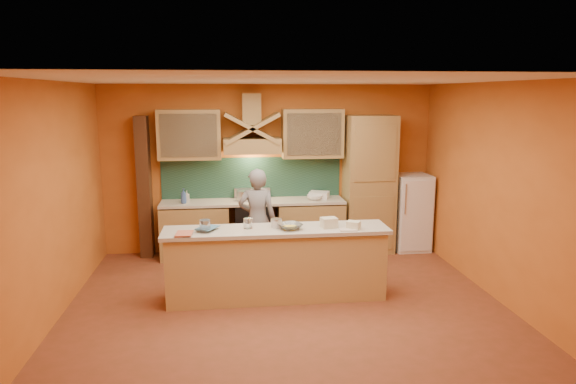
{
  "coord_description": "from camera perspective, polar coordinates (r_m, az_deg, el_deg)",
  "views": [
    {
      "loc": [
        -0.71,
        -6.05,
        2.65
      ],
      "look_at": [
        0.12,
        0.9,
        1.3
      ],
      "focal_mm": 32.0,
      "sensor_mm": 36.0,
      "label": 1
    }
  ],
  "objects": [
    {
      "name": "grocery_bag_b",
      "position": [
        6.62,
        7.29,
        -3.66
      ],
      "size": [
        0.21,
        0.19,
        0.1
      ],
      "primitive_type": "cube",
      "rotation": [
        0.0,
        0.0,
        -0.56
      ],
      "color": "beige",
      "rests_on": "island_top"
    },
    {
      "name": "bowl_back",
      "position": [
        8.49,
        2.98,
        -0.6
      ],
      "size": [
        0.34,
        0.34,
        0.08
      ],
      "primitive_type": "imported",
      "rotation": [
        0.0,
        0.0,
        0.4
      ],
      "color": "white",
      "rests_on": "counter_top"
    },
    {
      "name": "grocery_bag_a",
      "position": [
        6.66,
        4.57,
        -3.4
      ],
      "size": [
        0.22,
        0.19,
        0.13
      ],
      "primitive_type": "cube",
      "rotation": [
        0.0,
        0.0,
        0.17
      ],
      "color": "beige",
      "rests_on": "island_top"
    },
    {
      "name": "dish_rack",
      "position": [
        8.62,
        3.48,
        -0.33
      ],
      "size": [
        0.38,
        0.34,
        0.11
      ],
      "primitive_type": "cube",
      "rotation": [
        0.0,
        0.0,
        -0.38
      ],
      "color": "white",
      "rests_on": "counter_top"
    },
    {
      "name": "person",
      "position": [
        7.72,
        -3.43,
        -3.13
      ],
      "size": [
        0.62,
        0.45,
        1.56
      ],
      "primitive_type": "imported",
      "rotation": [
        0.0,
        0.0,
        3.0
      ],
      "color": "gray",
      "rests_on": "floor"
    },
    {
      "name": "stove",
      "position": [
        8.55,
        -3.87,
        -4.04
      ],
      "size": [
        0.6,
        0.58,
        0.9
      ],
      "primitive_type": "cube",
      "color": "black",
      "rests_on": "floor"
    },
    {
      "name": "upper_cabinet_left",
      "position": [
        8.42,
        -10.9,
        6.28
      ],
      "size": [
        1.0,
        0.35,
        0.8
      ],
      "primitive_type": "cube",
      "color": "#A6834B",
      "rests_on": "wall_back"
    },
    {
      "name": "wall_front",
      "position": [
        3.83,
        4.28,
        -8.15
      ],
      "size": [
        5.5,
        0.02,
        2.8
      ],
      "primitive_type": "cube",
      "color": "#C96A27",
      "rests_on": "floor"
    },
    {
      "name": "base_cabinet_left",
      "position": [
        8.56,
        -10.25,
        -4.31
      ],
      "size": [
        1.1,
        0.6,
        0.86
      ],
      "primitive_type": "cube",
      "color": "#A6834B",
      "rests_on": "floor"
    },
    {
      "name": "base_cabinet_right",
      "position": [
        8.65,
        2.45,
        -3.98
      ],
      "size": [
        1.1,
        0.6,
        0.86
      ],
      "primitive_type": "cube",
      "color": "#A6834B",
      "rests_on": "floor"
    },
    {
      "name": "pot_large",
      "position": [
        8.43,
        -4.86,
        -0.52
      ],
      "size": [
        0.27,
        0.27,
        0.17
      ],
      "primitive_type": "cylinder",
      "rotation": [
        0.0,
        0.0,
        -0.12
      ],
      "color": "silver",
      "rests_on": "stove"
    },
    {
      "name": "wall_right",
      "position": [
        7.08,
        22.55,
        -0.1
      ],
      "size": [
        0.02,
        5.0,
        2.8
      ],
      "primitive_type": "cube",
      "color": "#C96A27",
      "rests_on": "floor"
    },
    {
      "name": "island_body",
      "position": [
        6.75,
        -1.29,
        -8.21
      ],
      "size": [
        2.8,
        0.55,
        0.88
      ],
      "primitive_type": "cube",
      "color": "tan",
      "rests_on": "floor"
    },
    {
      "name": "counter_top",
      "position": [
        8.44,
        -3.91,
        -1.09
      ],
      "size": [
        3.0,
        0.62,
        0.04
      ],
      "primitive_type": "cube",
      "color": "beige",
      "rests_on": "base_cabinet_left"
    },
    {
      "name": "trim_column_left",
      "position": [
        8.64,
        -15.65,
        0.49
      ],
      "size": [
        0.2,
        0.3,
        2.3
      ],
      "primitive_type": "cube",
      "color": "#472816",
      "rests_on": "floor"
    },
    {
      "name": "pot_small",
      "position": [
        8.55,
        -2.96,
        -0.47
      ],
      "size": [
        0.25,
        0.25,
        0.13
      ],
      "primitive_type": "cylinder",
      "rotation": [
        0.0,
        0.0,
        -0.19
      ],
      "color": "silver",
      "rests_on": "stove"
    },
    {
      "name": "backsplash",
      "position": [
        8.66,
        -4.03,
        1.57
      ],
      "size": [
        3.0,
        0.03,
        0.7
      ],
      "primitive_type": "cube",
      "color": "#1C3D31",
      "rests_on": "wall_back"
    },
    {
      "name": "soap_bottle_b",
      "position": [
        8.35,
        -11.53,
        -0.43
      ],
      "size": [
        0.13,
        0.13,
        0.24
      ],
      "primitive_type": "imported",
      "rotation": [
        0.0,
        0.0,
        0.7
      ],
      "color": "#365596",
      "rests_on": "counter_top"
    },
    {
      "name": "kitchen_scale",
      "position": [
        6.63,
        -1.3,
        -3.55
      ],
      "size": [
        0.14,
        0.14,
        0.1
      ],
      "primitive_type": "cube",
      "rotation": [
        0.0,
        0.0,
        0.14
      ],
      "color": "silver",
      "rests_on": "island_top"
    },
    {
      "name": "floor",
      "position": [
        6.64,
        -0.13,
        -12.61
      ],
      "size": [
        5.5,
        5.0,
        0.01
      ],
      "primitive_type": "cube",
      "color": "brown",
      "rests_on": "ground"
    },
    {
      "name": "cloth",
      "position": [
        6.56,
        6.67,
        -4.15
      ],
      "size": [
        0.23,
        0.18,
        0.01
      ],
      "primitive_type": "cube",
      "rotation": [
        0.0,
        0.0,
        -0.08
      ],
      "color": "beige",
      "rests_on": "island_top"
    },
    {
      "name": "fridge",
      "position": [
        9.04,
        13.48,
        -2.19
      ],
      "size": [
        0.58,
        0.6,
        1.3
      ],
      "primitive_type": "cube",
      "color": "white",
      "rests_on": "floor"
    },
    {
      "name": "soap_bottle_a",
      "position": [
        8.48,
        -11.18,
        -0.45
      ],
      "size": [
        0.09,
        0.09,
        0.18
      ],
      "primitive_type": "imported",
      "rotation": [
        0.0,
        0.0,
        0.06
      ],
      "color": "beige",
      "rests_on": "counter_top"
    },
    {
      "name": "jar_small",
      "position": [
        6.61,
        -4.48,
        -3.49
      ],
      "size": [
        0.12,
        0.12,
        0.13
      ],
      "primitive_type": "cylinder",
      "rotation": [
        0.0,
        0.0,
        0.12
      ],
      "color": "silver",
      "rests_on": "island_top"
    },
    {
      "name": "book_upper",
      "position": [
        6.63,
        -9.7,
        -3.87
      ],
      "size": [
        0.32,
        0.35,
        0.02
      ],
      "primitive_type": "imported",
      "rotation": [
        0.0,
        0.0,
        -0.54
      ],
      "color": "teal",
      "rests_on": "island_top"
    },
    {
      "name": "ceiling",
      "position": [
        6.09,
        -0.14,
        12.32
      ],
      "size": [
        5.5,
        5.0,
        0.01
      ],
      "primitive_type": "cube",
      "color": "white",
      "rests_on": "wall_back"
    },
    {
      "name": "hood_chimney",
      "position": [
        8.41,
        -4.09,
        9.17
      ],
      "size": [
        0.3,
        0.3,
        0.5
      ],
      "primitive_type": "cube",
      "color": "#A6834B",
      "rests_on": "wall_back"
    },
    {
      "name": "wall_left",
      "position": [
        6.5,
        -24.97,
        -1.2
      ],
      "size": [
        0.02,
        5.0,
        2.8
      ],
      "primitive_type": "cube",
      "color": "#C96A27",
      "rests_on": "floor"
    },
    {
      "name": "pantry_column",
      "position": [
        8.71,
        8.99,
        0.85
      ],
      "size": [
        0.8,
        0.6,
        2.3
      ],
      "primitive_type": "cube",
      "color": "#A6834B",
      "rests_on": "floor"
    },
    {
      "name": "island_top",
      "position": [
        6.61,
        -1.3,
        -4.27
      ],
      "size": [
        2.9,
        0.62,
        0.05
      ],
      "primitive_type": "cube",
      "color": "beige",
      "rests_on": "island_body"
    },
    {
      "name": "mixing_bowl",
      "position": [
        6.55,
        0.22,
        -3.84
      ],
      "size": [
        0.4,
        0.4,
        0.07
      ],
      "primitive_type": "imported",
      "rotation": [
        0.0,
        0.0,
        0.44
      ],
      "color": "silver",
      "rests_on": "island_top"
    },
    {
      "name": "range_hood",
      "position": [
        8.35,
        -4.0,
        5.17
      ],
      "size": [
        0.92,
        0.5,
        0.24
      ],
      "primitive_type": "cube",
      "color": "#A6834B",
      "rests_on": "wall_back"
    },
    {
      "name": "upper_cabinet_right",
      "position": [
        8.52,
        2.73,
        6.51
      ],
      "size": [
        1.0,
        0.35,
        0.8
      ],
      "primitive_type": "cube",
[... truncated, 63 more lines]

